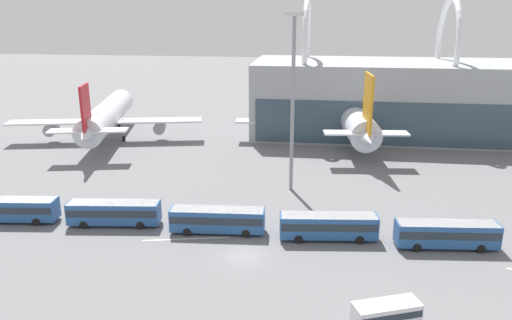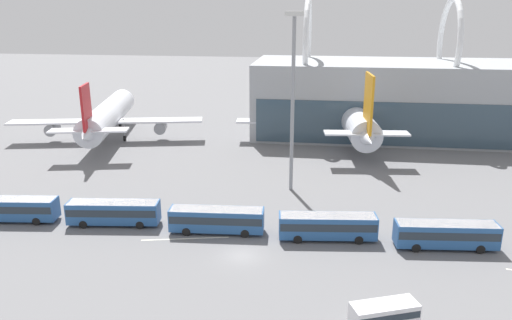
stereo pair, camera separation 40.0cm
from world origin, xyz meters
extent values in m
plane|color=slate|center=(0.00, 0.00, 0.00)|extent=(440.00, 440.00, 0.00)
torus|color=white|center=(4.22, 57.10, 18.98)|extent=(1.10, 17.93, 17.93)
torus|color=white|center=(32.17, 57.10, 18.98)|extent=(1.10, 17.93, 17.93)
cylinder|color=silver|center=(-35.01, 45.60, 5.02)|extent=(11.70, 32.79, 5.13)
sphere|color=silver|center=(-38.35, 61.46, 5.02)|extent=(5.03, 5.03, 5.03)
cone|color=silver|center=(-31.67, 29.73, 5.02)|extent=(6.24, 7.97, 4.88)
cube|color=silver|center=(-34.61, 43.66, 4.12)|extent=(37.91, 11.74, 0.35)
cylinder|color=gray|center=(-44.99, 41.48, 2.71)|extent=(2.97, 3.80, 2.32)
cylinder|color=gray|center=(-24.22, 45.85, 2.71)|extent=(2.97, 3.80, 2.32)
cube|color=red|center=(-31.84, 30.50, 9.60)|extent=(1.49, 5.30, 7.61)
cube|color=silver|center=(-31.84, 30.50, 5.53)|extent=(13.72, 5.88, 0.28)
cylinder|color=gray|center=(-37.25, 56.24, 2.53)|extent=(0.36, 0.36, 3.96)
cylinder|color=black|center=(-37.25, 56.24, 0.55)|extent=(0.67, 1.17, 1.10)
cylinder|color=gray|center=(-37.87, 42.98, 2.53)|extent=(0.36, 0.36, 3.96)
cylinder|color=black|center=(-37.87, 42.98, 0.55)|extent=(0.67, 1.17, 1.10)
cylinder|color=gray|center=(-31.34, 44.35, 2.53)|extent=(0.36, 0.36, 3.96)
cylinder|color=black|center=(-31.34, 44.35, 0.55)|extent=(0.67, 1.17, 1.10)
cylinder|color=silver|center=(13.67, 52.11, 5.07)|extent=(9.02, 37.03, 5.42)
sphere|color=silver|center=(11.85, 70.36, 5.07)|extent=(5.31, 5.31, 5.31)
cone|color=silver|center=(15.48, 33.87, 5.07)|extent=(5.92, 8.52, 5.15)
cube|color=silver|center=(13.89, 49.89, 4.12)|extent=(46.10, 8.06, 0.35)
cylinder|color=gray|center=(1.08, 48.61, 2.56)|extent=(2.96, 3.79, 2.62)
cylinder|color=gray|center=(26.70, 51.17, 2.56)|extent=(2.96, 3.79, 2.62)
cube|color=orange|center=(15.39, 34.76, 10.69)|extent=(1.07, 6.74, 9.62)
cube|color=silver|center=(15.39, 34.76, 5.61)|extent=(14.33, 4.58, 0.28)
cylinder|color=gray|center=(12.45, 64.35, 2.54)|extent=(0.36, 0.36, 3.98)
cylinder|color=black|center=(12.45, 64.35, 0.55)|extent=(0.56, 1.14, 1.10)
cylinder|color=gray|center=(10.38, 49.54, 2.54)|extent=(0.36, 0.36, 3.98)
cylinder|color=black|center=(10.38, 49.54, 0.55)|extent=(0.56, 1.14, 1.10)
cylinder|color=gray|center=(17.39, 50.24, 2.54)|extent=(0.36, 0.36, 3.98)
cylinder|color=black|center=(17.39, 50.24, 0.55)|extent=(0.56, 1.14, 1.10)
cube|color=#285693|center=(-30.10, 5.00, 1.69)|extent=(11.43, 3.77, 2.64)
cube|color=#232D38|center=(-30.10, 5.00, 1.96)|extent=(11.21, 3.77, 0.92)
cube|color=silver|center=(-30.10, 5.00, 2.95)|extent=(11.08, 3.65, 0.12)
cylinder|color=black|center=(-26.77, 6.55, 0.50)|extent=(1.03, 0.41, 1.00)
cylinder|color=black|center=(-26.51, 4.22, 0.50)|extent=(1.03, 0.41, 1.00)
cube|color=#285693|center=(-17.02, 5.72, 1.69)|extent=(11.43, 3.80, 2.64)
cube|color=#232D38|center=(-17.02, 5.72, 1.96)|extent=(11.21, 3.80, 0.92)
cube|color=silver|center=(-17.02, 5.72, 2.95)|extent=(11.09, 3.68, 0.12)
cylinder|color=black|center=(-13.70, 7.27, 0.50)|extent=(1.03, 0.41, 1.00)
cylinder|color=black|center=(-13.43, 4.95, 0.50)|extent=(1.03, 0.41, 1.00)
cylinder|color=black|center=(-20.60, 6.49, 0.50)|extent=(1.03, 0.41, 1.00)
cylinder|color=black|center=(-20.34, 4.16, 0.50)|extent=(1.03, 0.41, 1.00)
cube|color=#285693|center=(-3.94, 5.29, 1.69)|extent=(11.36, 3.28, 2.64)
cube|color=#232D38|center=(-3.94, 5.29, 1.96)|extent=(11.14, 3.29, 0.92)
cube|color=silver|center=(-3.94, 5.29, 2.95)|extent=(11.02, 3.18, 0.12)
cylinder|color=black|center=(-0.55, 6.69, 0.50)|extent=(1.02, 0.37, 1.00)
cylinder|color=black|center=(-0.39, 4.35, 0.50)|extent=(1.02, 0.37, 1.00)
cylinder|color=black|center=(-7.49, 6.23, 0.50)|extent=(1.02, 0.37, 1.00)
cylinder|color=black|center=(-7.33, 3.90, 0.50)|extent=(1.02, 0.37, 1.00)
cube|color=#285693|center=(9.14, 5.26, 1.69)|extent=(11.43, 3.76, 2.64)
cube|color=#232D38|center=(9.14, 5.26, 1.96)|extent=(11.21, 3.77, 0.92)
cube|color=silver|center=(9.14, 5.26, 2.95)|extent=(11.08, 3.65, 0.12)
cylinder|color=black|center=(12.46, 6.80, 0.50)|extent=(1.03, 0.41, 1.00)
cylinder|color=black|center=(12.72, 4.47, 0.50)|extent=(1.03, 0.41, 1.00)
cylinder|color=black|center=(5.55, 6.04, 0.50)|extent=(1.03, 0.41, 1.00)
cylinder|color=black|center=(5.81, 3.71, 0.50)|extent=(1.03, 0.41, 1.00)
cube|color=#285693|center=(22.22, 4.85, 1.69)|extent=(11.40, 3.56, 2.64)
cube|color=#232D38|center=(22.22, 4.85, 1.96)|extent=(11.18, 3.57, 0.92)
cube|color=silver|center=(22.22, 4.85, 2.95)|extent=(11.06, 3.45, 0.12)
cylinder|color=black|center=(25.57, 6.34, 0.50)|extent=(1.02, 0.39, 1.00)
cylinder|color=black|center=(25.79, 4.01, 0.50)|extent=(1.02, 0.39, 1.00)
cylinder|color=black|center=(18.65, 5.70, 0.50)|extent=(1.02, 0.39, 1.00)
cylinder|color=black|center=(18.86, 3.37, 0.50)|extent=(1.02, 0.39, 1.00)
cube|color=silver|center=(13.84, -11.23, 1.37)|extent=(5.97, 3.94, 2.15)
cube|color=#232D38|center=(13.84, -11.23, 1.71)|extent=(5.82, 3.90, 0.64)
cylinder|color=black|center=(15.01, -9.75, 0.35)|extent=(0.73, 0.46, 0.70)
cylinder|color=gray|center=(3.77, 21.17, 12.39)|extent=(0.53, 0.53, 24.78)
cube|color=silver|center=(3.77, 21.17, 25.03)|extent=(2.46, 2.46, 0.62)
cube|color=silver|center=(-33.92, 11.16, 0.00)|extent=(9.38, 2.56, 0.01)
cube|color=silver|center=(-18.64, 5.82, 0.00)|extent=(7.68, 0.75, 0.01)
cube|color=silver|center=(-7.25, 3.06, 0.00)|extent=(9.95, 2.43, 0.01)
camera|label=1|loc=(7.82, -48.21, 25.94)|focal=35.00mm
camera|label=2|loc=(8.22, -48.16, 25.94)|focal=35.00mm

